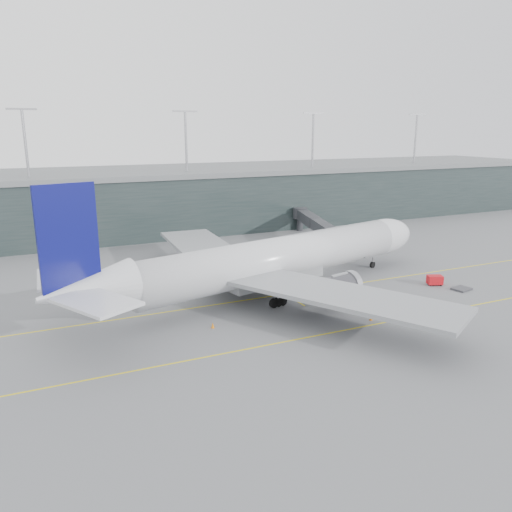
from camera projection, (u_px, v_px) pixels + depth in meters
name	position (u px, v px, depth m)	size (l,w,h in m)	color
ground	(247.00, 291.00, 80.08)	(320.00, 320.00, 0.00)	slate
taxiline_a	(257.00, 298.00, 76.55)	(160.00, 0.25, 0.02)	yellow
taxiline_b	(310.00, 337.00, 62.43)	(160.00, 0.25, 0.02)	yellow
taxiline_lead_main	(230.00, 259.00, 99.72)	(0.25, 60.00, 0.02)	yellow
terminal	(158.00, 199.00, 129.35)	(240.00, 36.00, 29.00)	#1E2929
main_aircraft	(276.00, 260.00, 77.87)	(68.52, 63.24, 19.41)	silver
jet_bridge	(313.00, 227.00, 108.69)	(12.71, 42.97, 5.87)	#28292D
gse_cart	(435.00, 280.00, 82.86)	(2.79, 2.30, 1.64)	#B80D14
baggage_dolly	(462.00, 289.00, 80.62)	(2.86, 2.29, 0.29)	#36353A
uld_a	(200.00, 274.00, 85.61)	(2.54, 2.22, 1.98)	#3C3C41
uld_b	(211.00, 270.00, 88.01)	(2.51, 2.23, 1.92)	#3C3C41
uld_c	(230.00, 267.00, 90.49)	(2.22, 2.01, 1.65)	#3C3C41
cone_nose	(429.00, 277.00, 86.30)	(0.46, 0.46, 0.73)	#F15D0D
cone_wing_stbd	(371.00, 318.00, 67.79)	(0.45, 0.45, 0.72)	#D3690B
cone_wing_port	(261.00, 267.00, 92.55)	(0.45, 0.45, 0.71)	orange
cone_tail	(213.00, 325.00, 65.16)	(0.47, 0.47, 0.75)	#CB6A0B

